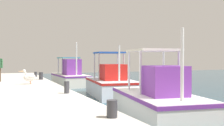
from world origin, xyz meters
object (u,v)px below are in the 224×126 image
at_px(pelican, 30,77).
at_px(fishing_boat_second, 111,84).
at_px(mooring_bollard_fourth, 112,109).
at_px(fishing_boat_nearest, 70,77).
at_px(mooring_bollard_third, 67,87).
at_px(fishing_boat_third, 158,101).
at_px(mooring_bollard_second, 41,76).
at_px(mooring_bollard_nearest, 36,74).

bearing_deg(pelican, fishing_boat_second, 79.98).
bearing_deg(mooring_bollard_fourth, fishing_boat_nearest, 169.77).
xyz_separation_m(pelican, mooring_bollard_third, (4.51, 1.01, -0.15)).
distance_m(fishing_boat_third, pelican, 7.99).
bearing_deg(mooring_bollard_third, fishing_boat_second, 136.71).
xyz_separation_m(pelican, mooring_bollard_second, (-2.95, 1.01, -0.15)).
relative_size(fishing_boat_nearest, fishing_boat_third, 1.01).
distance_m(fishing_boat_third, mooring_bollard_second, 10.37).
distance_m(fishing_boat_second, pelican, 4.61).
bearing_deg(mooring_bollard_nearest, mooring_bollard_fourth, -0.00).
xyz_separation_m(fishing_boat_third, pelican, (-7.06, -3.70, 0.51)).
distance_m(mooring_bollard_nearest, mooring_bollard_second, 2.89).
height_order(fishing_boat_nearest, mooring_bollard_fourth, fishing_boat_nearest).
distance_m(pelican, mooring_bollard_second, 3.12).
bearing_deg(mooring_bollard_nearest, fishing_boat_second, 27.82).
distance_m(fishing_boat_second, mooring_bollard_third, 5.12).
xyz_separation_m(fishing_boat_nearest, mooring_bollard_second, (2.91, -2.72, 0.33)).
distance_m(mooring_bollard_second, mooring_bollard_third, 7.46).
bearing_deg(fishing_boat_nearest, fishing_boat_second, 6.74).
bearing_deg(mooring_bollard_nearest, mooring_bollard_second, -0.00).
distance_m(fishing_boat_third, mooring_bollard_third, 3.72).
height_order(fishing_boat_second, pelican, fishing_boat_second).
bearing_deg(mooring_bollard_second, mooring_bollard_fourth, 0.00).
bearing_deg(mooring_bollard_fourth, mooring_bollard_third, 180.00).
bearing_deg(fishing_boat_second, pelican, -100.02).
bearing_deg(fishing_boat_third, mooring_bollard_third, -133.46).
xyz_separation_m(fishing_boat_third, mooring_bollard_third, (-2.55, -2.69, 0.35)).
bearing_deg(mooring_bollard_nearest, fishing_boat_nearest, 90.38).
xyz_separation_m(fishing_boat_third, mooring_bollard_second, (-10.01, -2.69, 0.35)).
bearing_deg(mooring_bollard_nearest, fishing_boat_third, 11.78).
height_order(fishing_boat_third, pelican, fishing_boat_third).
xyz_separation_m(fishing_boat_nearest, fishing_boat_third, (12.92, -0.03, -0.02)).
distance_m(fishing_boat_nearest, mooring_bollard_nearest, 2.73).
relative_size(fishing_boat_third, mooring_bollard_nearest, 13.00).
distance_m(fishing_boat_nearest, mooring_bollard_fourth, 15.29).
bearing_deg(mooring_bollard_second, fishing_boat_nearest, 136.98).
xyz_separation_m(fishing_boat_second, pelican, (-0.80, -4.51, 0.51)).
relative_size(pelican, mooring_bollard_third, 1.93).
height_order(fishing_boat_nearest, mooring_bollard_nearest, fishing_boat_nearest).
xyz_separation_m(fishing_boat_nearest, mooring_bollard_fourth, (15.05, -2.72, 0.30)).
height_order(fishing_boat_nearest, fishing_boat_third, fishing_boat_nearest).
distance_m(fishing_boat_nearest, mooring_bollard_third, 10.73).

